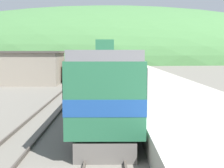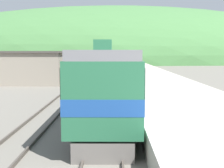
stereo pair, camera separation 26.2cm
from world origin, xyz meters
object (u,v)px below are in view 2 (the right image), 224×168
carriage_second (111,65)px  carriage_fifth (113,57)px  express_train_lead_car (108,79)px  carriage_third (112,60)px  carriage_fourth (113,58)px  siding_train (92,64)px

carriage_second → carriage_fifth: same height
express_train_lead_car → carriage_fifth: 93.26m
carriage_third → carriage_fourth: (0.00, 23.70, 0.00)m
carriage_third → siding_train: bearing=-119.2°
express_train_lead_car → siding_train: express_train_lead_car is taller
express_train_lead_car → carriage_second: (0.00, 22.17, -0.01)m
carriage_second → carriage_third: size_ratio=1.00×
carriage_second → carriage_third: 23.70m
carriage_third → carriage_fourth: 23.70m
carriage_fifth → siding_train: (-3.84, -54.28, -0.42)m
express_train_lead_car → carriage_fourth: size_ratio=0.85×
express_train_lead_car → siding_train: (-3.84, 38.98, -0.43)m
carriage_third → carriage_fifth: same height
express_train_lead_car → carriage_second: size_ratio=0.85×
express_train_lead_car → carriage_second: express_train_lead_car is taller
carriage_fourth → carriage_fifth: same height
express_train_lead_car → carriage_fifth: size_ratio=0.85×
carriage_third → carriage_fourth: size_ratio=1.00×
carriage_third → siding_train: size_ratio=0.56×
carriage_fourth → siding_train: (-3.84, -30.58, -0.42)m
carriage_second → carriage_third: same height
express_train_lead_car → siding_train: 39.17m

